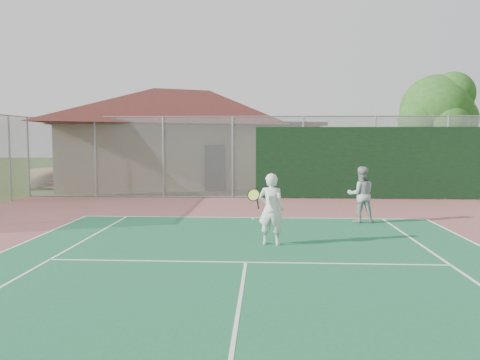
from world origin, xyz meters
The scene contains 6 objects.
back_fence centered at (2.11, 16.98, 1.67)m, with size 20.08×0.11×3.53m.
clubhouse centered at (-4.20, 23.91, 3.15)m, with size 16.39×13.02×6.21m.
bleachers centered at (-9.48, 20.08, 0.57)m, with size 3.54×2.77×1.08m.
tree centered at (9.15, 21.40, 3.87)m, with size 4.22×4.00×5.89m.
player_white_front centered at (0.53, 8.05, 0.86)m, with size 0.95×0.74×1.72m.
player_grey_back centered at (3.29, 11.25, 0.85)m, with size 0.85×0.68×1.70m.
Camera 1 is at (0.38, -2.99, 2.54)m, focal length 35.00 mm.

